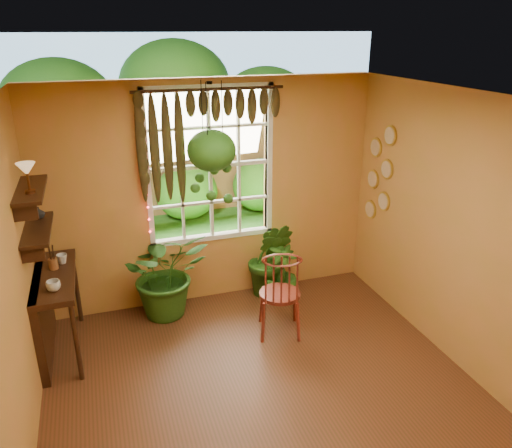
{
  "coord_description": "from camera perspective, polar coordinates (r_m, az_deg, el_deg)",
  "views": [
    {
      "loc": [
        -1.28,
        -3.27,
        3.21
      ],
      "look_at": [
        0.19,
        1.15,
        1.37
      ],
      "focal_mm": 35.0,
      "sensor_mm": 36.0,
      "label": 1
    }
  ],
  "objects": [
    {
      "name": "potted_plant_left",
      "position": [
        5.94,
        -10.25,
        -5.48
      ],
      "size": [
        1.06,
        0.95,
        1.08
      ],
      "primitive_type": "imported",
      "rotation": [
        0.0,
        0.0,
        0.12
      ],
      "color": "#194612",
      "rests_on": "floor"
    },
    {
      "name": "tiffany_lamp",
      "position": [
        4.89,
        -24.75,
        5.53
      ],
      "size": [
        0.17,
        0.17,
        0.28
      ],
      "color": "#532E17",
      "rests_on": "shelf_upper"
    },
    {
      "name": "valance_vine",
      "position": [
        5.64,
        -6.05,
        11.95
      ],
      "size": [
        1.7,
        0.12,
        1.1
      ],
      "color": "#341A0E",
      "rests_on": "window"
    },
    {
      "name": "potted_plant_right",
      "position": [
        6.25,
        2.9,
        -5.57
      ],
      "size": [
        0.51,
        0.51,
        0.72
      ],
      "primitive_type": "imported",
      "rotation": [
        0.0,
        0.0,
        0.31
      ],
      "color": "#194612",
      "rests_on": "floor"
    },
    {
      "name": "floor",
      "position": [
        4.76,
        2.31,
        -20.85
      ],
      "size": [
        4.5,
        4.5,
        0.0
      ],
      "primitive_type": "plane",
      "color": "#5D2D1A",
      "rests_on": "ground"
    },
    {
      "name": "backyard",
      "position": [
        10.44,
        -9.87,
        10.65
      ],
      "size": [
        14.0,
        10.0,
        12.0
      ],
      "color": "#1D5317",
      "rests_on": "ground"
    },
    {
      "name": "window",
      "position": [
        5.9,
        -5.28,
        6.66
      ],
      "size": [
        1.52,
        0.1,
        1.86
      ],
      "color": "white",
      "rests_on": "wall_back"
    },
    {
      "name": "shelf_upper",
      "position": [
        5.11,
        -24.37,
        3.6
      ],
      "size": [
        0.25,
        0.9,
        0.04
      ],
      "primitive_type": "cube",
      "color": "#341A0E",
      "rests_on": "wall_left"
    },
    {
      "name": "counter_ledge",
      "position": [
        5.59,
        -22.75,
        -8.68
      ],
      "size": [
        0.4,
        1.2,
        0.9
      ],
      "color": "#341A0E",
      "rests_on": "floor"
    },
    {
      "name": "potted_plant_mid",
      "position": [
        6.28,
        1.59,
        -3.98
      ],
      "size": [
        0.69,
        0.63,
        1.0
      ],
      "primitive_type": "imported",
      "rotation": [
        0.0,
        0.0,
        -0.42
      ],
      "color": "#194612",
      "rests_on": "floor"
    },
    {
      "name": "string_lights",
      "position": [
        5.68,
        -12.6,
        6.17
      ],
      "size": [
        0.03,
        0.03,
        1.54
      ],
      "primitive_type": null,
      "color": "#FF2633",
      "rests_on": "window"
    },
    {
      "name": "ceiling",
      "position": [
        3.55,
        2.98,
        13.28
      ],
      "size": [
        4.5,
        4.5,
        0.0
      ],
      "primitive_type": "plane",
      "rotation": [
        3.14,
        0.0,
        0.0
      ],
      "color": "silver",
      "rests_on": "wall_back"
    },
    {
      "name": "brush_jar",
      "position": [
        5.49,
        -22.26,
        -3.51
      ],
      "size": [
        0.09,
        0.09,
        0.34
      ],
      "color": "brown",
      "rests_on": "counter_ledge"
    },
    {
      "name": "shelf_lower",
      "position": [
        5.23,
        -23.7,
        -0.56
      ],
      "size": [
        0.25,
        0.9,
        0.04
      ],
      "primitive_type": "cube",
      "color": "#341A0E",
      "rests_on": "wall_left"
    },
    {
      "name": "wall_plates",
      "position": [
        6.24,
        13.92,
        5.53
      ],
      "size": [
        0.04,
        0.32,
        1.1
      ],
      "primitive_type": null,
      "color": "#FFEED0",
      "rests_on": "wall_right"
    },
    {
      "name": "cup_b",
      "position": [
        5.61,
        -21.29,
        -3.73
      ],
      "size": [
        0.13,
        0.13,
        0.1
      ],
      "primitive_type": "imported",
      "rotation": [
        0.0,
        0.0,
        -0.16
      ],
      "color": "beige",
      "rests_on": "counter_ledge"
    },
    {
      "name": "wall_back",
      "position": [
        5.97,
        -5.1,
        3.34
      ],
      "size": [
        4.0,
        0.0,
        4.0
      ],
      "primitive_type": "plane",
      "rotation": [
        1.57,
        0.0,
        0.0
      ],
      "color": "#D08547",
      "rests_on": "floor"
    },
    {
      "name": "windsor_chair",
      "position": [
        5.58,
        2.74,
        -9.27
      ],
      "size": [
        0.57,
        0.58,
        1.22
      ],
      "rotation": [
        0.0,
        0.0,
        -0.29
      ],
      "color": "maroon",
      "rests_on": "floor"
    },
    {
      "name": "shelf_vase",
      "position": [
        5.45,
        -23.59,
        1.2
      ],
      "size": [
        0.13,
        0.13,
        0.12
      ],
      "primitive_type": "imported",
      "rotation": [
        0.0,
        0.0,
        0.14
      ],
      "color": "#B2AD99",
      "rests_on": "shelf_lower"
    },
    {
      "name": "cup_a",
      "position": [
        5.08,
        -22.15,
        -6.56
      ],
      "size": [
        0.14,
        0.14,
        0.1
      ],
      "primitive_type": "imported",
      "rotation": [
        0.0,
        0.0,
        -0.07
      ],
      "color": "silver",
      "rests_on": "counter_ledge"
    },
    {
      "name": "hanging_basket",
      "position": [
        5.46,
        -5.09,
        7.83
      ],
      "size": [
        0.53,
        0.53,
        1.32
      ],
      "color": "black",
      "rests_on": "ceiling"
    },
    {
      "name": "wall_left",
      "position": [
        3.84,
        -27.07,
        -10.09
      ],
      "size": [
        0.0,
        4.5,
        4.5
      ],
      "primitive_type": "plane",
      "rotation": [
        1.57,
        0.0,
        1.57
      ],
      "color": "#D08547",
      "rests_on": "floor"
    },
    {
      "name": "wall_right",
      "position": [
        4.99,
        24.62,
        -2.38
      ],
      "size": [
        0.0,
        4.5,
        4.5
      ],
      "primitive_type": "plane",
      "rotation": [
        1.57,
        0.0,
        -1.57
      ],
      "color": "#D08547",
      "rests_on": "floor"
    }
  ]
}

